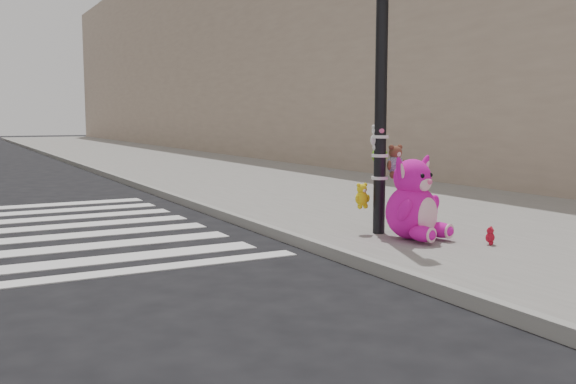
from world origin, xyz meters
TOP-DOWN VIEW (x-y plane):
  - ground at (0.00, 0.00)m, footprint 120.00×120.00m
  - sidewalk_near at (5.00, 10.00)m, footprint 7.00×80.00m
  - curb_edge at (1.55, 10.00)m, footprint 0.12×80.00m
  - bld_near at (10.50, 20.00)m, footprint 5.00×60.00m
  - signal_pole at (2.63, 1.81)m, footprint 0.69×0.49m
  - pink_bunny at (2.73, 1.23)m, footprint 0.85×0.94m
  - red_teddy at (3.33, 0.50)m, footprint 0.19×0.17m

SIDE VIEW (x-z plane):
  - ground at x=0.00m, z-range 0.00..0.00m
  - sidewalk_near at x=5.00m, z-range 0.00..0.14m
  - curb_edge at x=1.55m, z-range -0.01..0.15m
  - red_teddy at x=3.33m, z-range 0.14..0.37m
  - pink_bunny at x=2.73m, z-range 0.04..1.14m
  - signal_pole at x=2.63m, z-range -0.22..3.78m
  - bld_near at x=10.50m, z-range 0.00..10.00m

